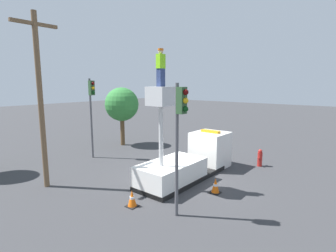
{
  "coord_description": "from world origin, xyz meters",
  "views": [
    {
      "loc": [
        -11.34,
        -8.15,
        5.27
      ],
      "look_at": [
        -2.64,
        -1.09,
        3.45
      ],
      "focal_mm": 28.0,
      "sensor_mm": 36.0,
      "label": 1
    }
  ],
  "objects_px": {
    "bucket_truck": "(190,160)",
    "traffic_light_across": "(92,102)",
    "worker": "(161,68)",
    "traffic_cone_rear": "(132,199)",
    "utility_pole": "(40,96)",
    "tree_right_bg": "(122,105)",
    "traffic_light_pole": "(180,124)",
    "traffic_cone_curbside": "(215,186)",
    "fire_hydrant": "(260,158)"
  },
  "relations": [
    {
      "from": "worker",
      "to": "traffic_cone_rear",
      "type": "height_order",
      "value": "worker"
    },
    {
      "from": "bucket_truck",
      "to": "traffic_cone_rear",
      "type": "xyz_separation_m",
      "value": [
        -4.71,
        -0.23,
        -0.6
      ]
    },
    {
      "from": "traffic_cone_rear",
      "to": "traffic_cone_curbside",
      "type": "xyz_separation_m",
      "value": [
        3.55,
        -2.1,
        -0.0
      ]
    },
    {
      "from": "bucket_truck",
      "to": "traffic_light_across",
      "type": "bearing_deg",
      "value": 99.1
    },
    {
      "from": "traffic_light_pole",
      "to": "tree_right_bg",
      "type": "bearing_deg",
      "value": 58.44
    },
    {
      "from": "bucket_truck",
      "to": "traffic_cone_curbside",
      "type": "relative_size",
      "value": 9.54
    },
    {
      "from": "fire_hydrant",
      "to": "traffic_cone_curbside",
      "type": "height_order",
      "value": "fire_hydrant"
    },
    {
      "from": "traffic_light_across",
      "to": "fire_hydrant",
      "type": "height_order",
      "value": "traffic_light_across"
    },
    {
      "from": "bucket_truck",
      "to": "traffic_cone_curbside",
      "type": "distance_m",
      "value": 2.66
    },
    {
      "from": "traffic_light_pole",
      "to": "traffic_light_across",
      "type": "xyz_separation_m",
      "value": [
        2.92,
        9.81,
        0.22
      ]
    },
    {
      "from": "bucket_truck",
      "to": "traffic_cone_rear",
      "type": "distance_m",
      "value": 4.75
    },
    {
      "from": "bucket_truck",
      "to": "worker",
      "type": "distance_m",
      "value": 5.64
    },
    {
      "from": "utility_pole",
      "to": "traffic_light_pole",
      "type": "bearing_deg",
      "value": -75.88
    },
    {
      "from": "worker",
      "to": "utility_pole",
      "type": "distance_m",
      "value": 6.12
    },
    {
      "from": "traffic_cone_rear",
      "to": "tree_right_bg",
      "type": "bearing_deg",
      "value": 50.66
    },
    {
      "from": "traffic_light_pole",
      "to": "worker",
      "type": "bearing_deg",
      "value": 55.21
    },
    {
      "from": "bucket_truck",
      "to": "traffic_light_across",
      "type": "relative_size",
      "value": 1.24
    },
    {
      "from": "traffic_cone_rear",
      "to": "utility_pole",
      "type": "xyz_separation_m",
      "value": [
        -1.23,
        5.11,
        4.31
      ]
    },
    {
      "from": "worker",
      "to": "traffic_cone_rear",
      "type": "relative_size",
      "value": 2.36
    },
    {
      "from": "traffic_light_across",
      "to": "traffic_cone_rear",
      "type": "bearing_deg",
      "value": -114.5
    },
    {
      "from": "traffic_light_across",
      "to": "tree_right_bg",
      "type": "bearing_deg",
      "value": 19.94
    },
    {
      "from": "worker",
      "to": "traffic_cone_rear",
      "type": "distance_m",
      "value": 6.08
    },
    {
      "from": "bucket_truck",
      "to": "fire_hydrant",
      "type": "bearing_deg",
      "value": -29.65
    },
    {
      "from": "traffic_light_pole",
      "to": "tree_right_bg",
      "type": "height_order",
      "value": "traffic_light_pole"
    },
    {
      "from": "tree_right_bg",
      "to": "traffic_light_across",
      "type": "bearing_deg",
      "value": -160.06
    },
    {
      "from": "traffic_light_pole",
      "to": "traffic_light_across",
      "type": "height_order",
      "value": "traffic_light_across"
    },
    {
      "from": "bucket_truck",
      "to": "traffic_light_across",
      "type": "height_order",
      "value": "traffic_light_across"
    },
    {
      "from": "worker",
      "to": "utility_pole",
      "type": "relative_size",
      "value": 0.2
    },
    {
      "from": "traffic_light_pole",
      "to": "utility_pole",
      "type": "distance_m",
      "value": 7.49
    },
    {
      "from": "traffic_light_across",
      "to": "traffic_cone_rear",
      "type": "height_order",
      "value": "traffic_light_across"
    },
    {
      "from": "traffic_light_pole",
      "to": "tree_right_bg",
      "type": "xyz_separation_m",
      "value": [
        6.91,
        11.26,
        -0.25
      ]
    },
    {
      "from": "bucket_truck",
      "to": "fire_hydrant",
      "type": "distance_m",
      "value": 5.05
    },
    {
      "from": "bucket_truck",
      "to": "utility_pole",
      "type": "height_order",
      "value": "utility_pole"
    },
    {
      "from": "bucket_truck",
      "to": "traffic_light_pole",
      "type": "bearing_deg",
      "value": -150.5
    },
    {
      "from": "fire_hydrant",
      "to": "worker",
      "type": "bearing_deg",
      "value": 160.09
    },
    {
      "from": "utility_pole",
      "to": "tree_right_bg",
      "type": "bearing_deg",
      "value": 24.85
    },
    {
      "from": "utility_pole",
      "to": "traffic_cone_curbside",
      "type": "bearing_deg",
      "value": -56.46
    },
    {
      "from": "worker",
      "to": "traffic_cone_curbside",
      "type": "distance_m",
      "value": 6.27
    },
    {
      "from": "fire_hydrant",
      "to": "utility_pole",
      "type": "relative_size",
      "value": 0.13
    },
    {
      "from": "traffic_light_across",
      "to": "utility_pole",
      "type": "bearing_deg",
      "value": -151.29
    },
    {
      "from": "traffic_cone_curbside",
      "to": "traffic_light_across",
      "type": "bearing_deg",
      "value": 90.24
    },
    {
      "from": "bucket_truck",
      "to": "traffic_cone_curbside",
      "type": "height_order",
      "value": "bucket_truck"
    },
    {
      "from": "bucket_truck",
      "to": "tree_right_bg",
      "type": "xyz_separation_m",
      "value": [
        2.8,
        8.93,
        2.55
      ]
    },
    {
      "from": "fire_hydrant",
      "to": "traffic_cone_curbside",
      "type": "xyz_separation_m",
      "value": [
        -5.53,
        0.16,
        -0.2
      ]
    },
    {
      "from": "bucket_truck",
      "to": "traffic_light_pole",
      "type": "relative_size",
      "value": 1.32
    },
    {
      "from": "traffic_light_pole",
      "to": "traffic_light_across",
      "type": "distance_m",
      "value": 10.24
    },
    {
      "from": "traffic_cone_curbside",
      "to": "traffic_cone_rear",
      "type": "bearing_deg",
      "value": 149.45
    },
    {
      "from": "tree_right_bg",
      "to": "worker",
      "type": "bearing_deg",
      "value": -120.68
    },
    {
      "from": "traffic_light_across",
      "to": "utility_pole",
      "type": "height_order",
      "value": "utility_pole"
    },
    {
      "from": "traffic_cone_curbside",
      "to": "tree_right_bg",
      "type": "distance_m",
      "value": 12.33
    }
  ]
}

